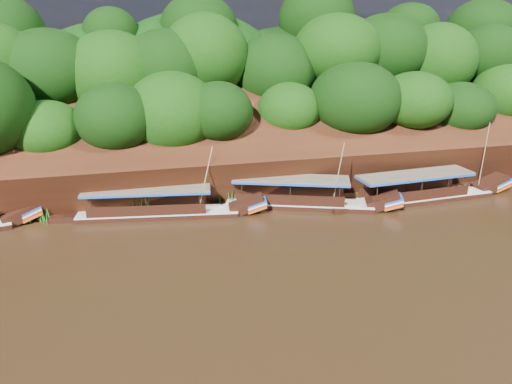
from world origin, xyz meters
TOP-DOWN VIEW (x-y plane):
  - ground at (0.00, 0.00)m, footprint 160.00×160.00m
  - riverbank at (-0.01, 22.73)m, footprint 120.00×30.06m
  - boat_0 at (10.47, 6.83)m, footprint 14.30×3.03m
  - boat_1 at (0.51, 7.60)m, footprint 13.13×6.33m
  - boat_2 at (-10.13, 8.41)m, footprint 13.90×3.72m
  - reeds at (-3.20, 9.47)m, footprint 49.29×2.50m

SIDE VIEW (x-z plane):
  - ground at x=0.00m, z-range 0.00..0.00m
  - boat_2 at x=-10.13m, z-range -2.28..3.26m
  - boat_1 at x=0.51m, z-range -2.39..3.43m
  - boat_0 at x=10.47m, z-range -2.81..3.85m
  - reeds at x=-3.20m, z-range -0.21..2.07m
  - riverbank at x=-0.01m, z-range -7.81..11.59m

